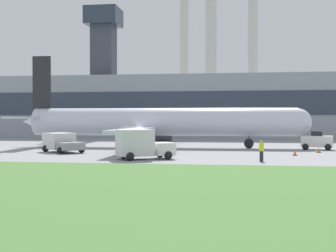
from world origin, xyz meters
TOP-DOWN VIEW (x-y plane):
  - ground_plane at (0.00, 0.00)m, footprint 400.00×400.00m
  - terminal_building at (-0.49, 30.73)m, footprint 71.92×13.15m
  - smokestack_left at (-1.54, 67.63)m, footprint 2.53×2.53m
  - smokestack_right at (5.46, 64.34)m, footprint 3.20×3.20m
  - smokestack_far at (15.77, 67.61)m, footprint 2.85×2.85m
  - airplane at (2.67, 1.92)m, footprint 34.04×30.59m
  - pushback_tug at (20.42, 0.66)m, footprint 3.54×2.64m
  - baggage_truck at (-5.58, -6.96)m, footprint 5.13×4.98m
  - fuel_truck at (4.01, -13.76)m, footprint 5.09×4.09m
  - ground_crew_person at (13.76, -14.27)m, footprint 0.43×0.43m
  - traffic_cone_near_nose at (19.89, -3.78)m, footprint 0.49×0.49m
  - traffic_cone_wingtip at (17.10, -7.84)m, footprint 0.45×0.45m

SIDE VIEW (x-z plane):
  - ground_plane at x=0.00m, z-range 0.00..0.00m
  - traffic_cone_near_nose at x=19.89m, z-range -0.02..0.50m
  - traffic_cone_wingtip at x=17.10m, z-range -0.03..0.54m
  - ground_crew_person at x=13.76m, z-range 0.02..1.71m
  - pushback_tug at x=20.42m, z-range -0.12..1.89m
  - baggage_truck at x=-5.58m, z-range 0.00..1.93m
  - fuel_truck at x=4.01m, z-range -0.04..2.44m
  - airplane at x=2.67m, z-range -2.55..8.35m
  - terminal_building at x=-0.49m, z-range -6.01..17.36m
  - smokestack_left at x=-1.54m, z-range 0.10..35.35m
  - smokestack_right at x=5.46m, z-range 0.13..35.39m
  - smokestack_far at x=15.77m, z-range 0.12..37.12m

